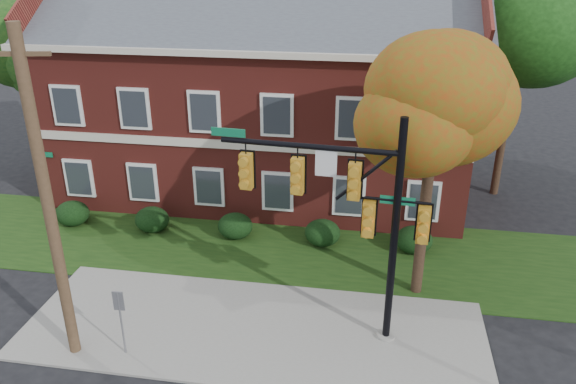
% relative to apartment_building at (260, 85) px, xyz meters
% --- Properties ---
extents(ground, '(120.00, 120.00, 0.00)m').
position_rel_apartment_building_xyz_m(ground, '(2.00, -11.95, -4.99)').
color(ground, black).
rests_on(ground, ground).
extents(sidewalk, '(14.00, 5.00, 0.08)m').
position_rel_apartment_building_xyz_m(sidewalk, '(2.00, -10.95, -4.95)').
color(sidewalk, gray).
rests_on(sidewalk, ground).
extents(grass_strip, '(30.00, 6.00, 0.04)m').
position_rel_apartment_building_xyz_m(grass_strip, '(2.00, -5.95, -4.97)').
color(grass_strip, '#193811').
rests_on(grass_strip, ground).
extents(apartment_building, '(18.80, 8.80, 9.74)m').
position_rel_apartment_building_xyz_m(apartment_building, '(0.00, 0.00, 0.00)').
color(apartment_building, maroon).
rests_on(apartment_building, ground).
extents(hedge_far_left, '(1.40, 1.26, 1.05)m').
position_rel_apartment_building_xyz_m(hedge_far_left, '(-7.00, -5.25, -4.46)').
color(hedge_far_left, black).
rests_on(hedge_far_left, ground).
extents(hedge_left, '(1.40, 1.26, 1.05)m').
position_rel_apartment_building_xyz_m(hedge_left, '(-3.50, -5.25, -4.46)').
color(hedge_left, black).
rests_on(hedge_left, ground).
extents(hedge_center, '(1.40, 1.26, 1.05)m').
position_rel_apartment_building_xyz_m(hedge_center, '(0.00, -5.25, -4.46)').
color(hedge_center, black).
rests_on(hedge_center, ground).
extents(hedge_right, '(1.40, 1.26, 1.05)m').
position_rel_apartment_building_xyz_m(hedge_right, '(3.50, -5.25, -4.46)').
color(hedge_right, black).
rests_on(hedge_right, ground).
extents(hedge_far_right, '(1.40, 1.26, 1.05)m').
position_rel_apartment_building_xyz_m(hedge_far_right, '(7.00, -5.25, -4.46)').
color(hedge_far_right, black).
rests_on(hedge_far_right, ground).
extents(tree_near_right, '(4.50, 4.25, 8.58)m').
position_rel_apartment_building_xyz_m(tree_near_right, '(7.22, -8.09, 1.68)').
color(tree_near_right, black).
rests_on(tree_near_right, ground).
extents(tree_left_rear, '(5.40, 5.10, 8.88)m').
position_rel_apartment_building_xyz_m(tree_left_rear, '(-9.73, -1.12, 1.69)').
color(tree_left_rear, black).
rests_on(tree_left_rear, ground).
extents(tree_right_rear, '(6.30, 5.95, 10.62)m').
position_rel_apartment_building_xyz_m(tree_right_rear, '(11.31, 0.86, 3.13)').
color(tree_right_rear, black).
rests_on(tree_right_rear, ground).
extents(traffic_signal, '(6.14, 0.77, 6.86)m').
position_rel_apartment_building_xyz_m(traffic_signal, '(4.77, -10.57, -0.73)').
color(traffic_signal, gray).
rests_on(traffic_signal, ground).
extents(utility_pole, '(1.43, 0.38, 9.25)m').
position_rel_apartment_building_xyz_m(utility_pole, '(-2.86, -12.74, -0.29)').
color(utility_pole, '#4A3722').
rests_on(utility_pole, ground).
extents(sign_post, '(0.31, 0.06, 2.14)m').
position_rel_apartment_building_xyz_m(sign_post, '(-1.38, -12.60, -3.53)').
color(sign_post, slate).
rests_on(sign_post, ground).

